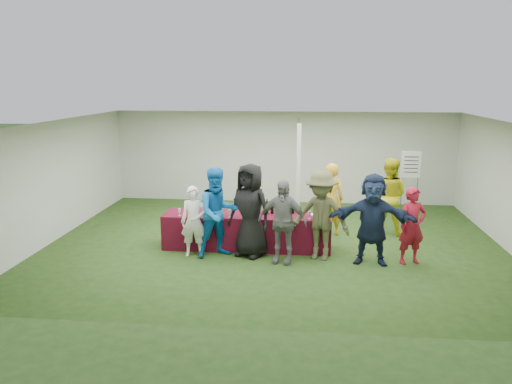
# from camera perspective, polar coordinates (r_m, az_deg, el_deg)

# --- Properties ---
(ground) EXTENTS (60.00, 60.00, 0.00)m
(ground) POSITION_cam_1_polar(r_m,az_deg,el_deg) (11.26, 2.08, -5.88)
(ground) COLOR #284719
(ground) RESTS_ON ground
(tent) EXTENTS (10.00, 10.00, 10.00)m
(tent) POSITION_cam_1_polar(r_m,az_deg,el_deg) (12.07, 4.87, 1.96)
(tent) COLOR white
(tent) RESTS_ON ground
(serving_table) EXTENTS (3.60, 0.80, 0.75)m
(serving_table) POSITION_cam_1_polar(r_m,az_deg,el_deg) (10.87, -1.05, -4.49)
(serving_table) COLOR maroon
(serving_table) RESTS_ON ground
(wine_bottles) EXTENTS (0.81, 0.12, 0.32)m
(wine_bottles) POSITION_cam_1_polar(r_m,az_deg,el_deg) (10.81, 2.22, -1.85)
(wine_bottles) COLOR black
(wine_bottles) RESTS_ON serving_table
(wine_glasses) EXTENTS (2.82, 0.15, 0.16)m
(wine_glasses) POSITION_cam_1_polar(r_m,az_deg,el_deg) (10.57, -4.19, -2.27)
(wine_glasses) COLOR silver
(wine_glasses) RESTS_ON serving_table
(water_bottle) EXTENTS (0.07, 0.07, 0.23)m
(water_bottle) POSITION_cam_1_polar(r_m,az_deg,el_deg) (10.80, -0.42, -1.95)
(water_bottle) COLOR silver
(water_bottle) RESTS_ON serving_table
(bar_towel) EXTENTS (0.25, 0.18, 0.03)m
(bar_towel) POSITION_cam_1_polar(r_m,az_deg,el_deg) (10.74, 6.88, -2.62)
(bar_towel) COLOR white
(bar_towel) RESTS_ON serving_table
(dump_bucket) EXTENTS (0.22, 0.22, 0.18)m
(dump_bucket) POSITION_cam_1_polar(r_m,az_deg,el_deg) (10.46, 7.35, -2.62)
(dump_bucket) COLOR slate
(dump_bucket) RESTS_ON serving_table
(wine_list_sign) EXTENTS (0.50, 0.03, 1.80)m
(wine_list_sign) POSITION_cam_1_polar(r_m,az_deg,el_deg) (13.57, 17.26, 2.47)
(wine_list_sign) COLOR slate
(wine_list_sign) RESTS_ON ground
(staff_pourer) EXTENTS (0.66, 0.46, 1.72)m
(staff_pourer) POSITION_cam_1_polar(r_m,az_deg,el_deg) (11.78, 8.49, -0.83)
(staff_pourer) COLOR gold
(staff_pourer) RESTS_ON ground
(staff_back) EXTENTS (1.06, 0.94, 1.81)m
(staff_back) POSITION_cam_1_polar(r_m,az_deg,el_deg) (12.19, 14.89, -0.44)
(staff_back) COLOR gold
(staff_back) RESTS_ON ground
(customer_0) EXTENTS (0.56, 0.40, 1.47)m
(customer_0) POSITION_cam_1_polar(r_m,az_deg,el_deg) (10.36, -7.12, -3.36)
(customer_0) COLOR white
(customer_0) RESTS_ON ground
(customer_1) EXTENTS (1.13, 1.06, 1.86)m
(customer_1) POSITION_cam_1_polar(r_m,az_deg,el_deg) (10.25, -4.35, -2.35)
(customer_1) COLOR blue
(customer_1) RESTS_ON ground
(customer_2) EXTENTS (1.12, 0.97, 1.94)m
(customer_2) POSITION_cam_1_polar(r_m,az_deg,el_deg) (10.23, -0.69, -2.10)
(customer_2) COLOR black
(customer_2) RESTS_ON ground
(customer_3) EXTENTS (1.05, 0.60, 1.69)m
(customer_3) POSITION_cam_1_polar(r_m,az_deg,el_deg) (9.89, 3.02, -3.38)
(customer_3) COLOR slate
(customer_3) RESTS_ON ground
(customer_4) EXTENTS (1.33, 1.00, 1.83)m
(customer_4) POSITION_cam_1_polar(r_m,az_deg,el_deg) (10.12, 7.41, -2.68)
(customer_4) COLOR #4D4F2F
(customer_4) RESTS_ON ground
(customer_5) EXTENTS (1.74, 0.74, 1.82)m
(customer_5) POSITION_cam_1_polar(r_m,az_deg,el_deg) (10.07, 13.15, -3.04)
(customer_5) COLOR #16223C
(customer_5) RESTS_ON ground
(customer_6) EXTENTS (0.66, 0.54, 1.55)m
(customer_6) POSITION_cam_1_polar(r_m,az_deg,el_deg) (10.31, 17.41, -3.71)
(customer_6) COLOR maroon
(customer_6) RESTS_ON ground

